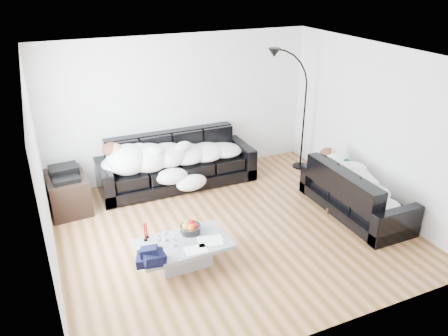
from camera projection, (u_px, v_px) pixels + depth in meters
name	position (u px, v px, depth m)	size (l,w,h in m)	color
ground	(232.00, 229.00, 6.65)	(5.00, 5.00, 0.00)	brown
wall_back	(181.00, 107.00, 7.97)	(5.00, 0.02, 2.60)	silver
wall_left	(42.00, 183.00, 5.19)	(0.02, 4.50, 2.60)	silver
wall_right	(374.00, 126.00, 7.01)	(0.02, 4.50, 2.60)	silver
ceiling	(233.00, 56.00, 5.55)	(5.00, 5.00, 0.00)	white
sofa_back	(177.00, 161.00, 7.84)	(2.78, 0.96, 0.91)	black
sofa_right	(356.00, 191.00, 6.93)	(1.95, 0.84, 0.79)	black
sleeper_back	(177.00, 152.00, 7.71)	(2.35, 0.81, 0.47)	white
sleeper_right	(358.00, 178.00, 6.84)	(1.67, 0.71, 0.41)	white
teal_cushion	(332.00, 159.00, 7.28)	(0.36, 0.30, 0.20)	#094332
coffee_table	(184.00, 253.00, 5.79)	(1.21, 0.71, 0.35)	#939699
fruit_bowl	(190.00, 227.00, 5.90)	(0.28, 0.28, 0.17)	white
wine_glass_a	(166.00, 235.00, 5.71)	(0.07, 0.07, 0.17)	white
wine_glass_b	(159.00, 241.00, 5.58)	(0.07, 0.07, 0.17)	white
wine_glass_c	(176.00, 241.00, 5.60)	(0.07, 0.07, 0.16)	white
candle_left	(145.00, 232.00, 5.70)	(0.05, 0.05, 0.26)	maroon
candle_right	(147.00, 230.00, 5.76)	(0.04, 0.04, 0.24)	maroon
newspaper_a	(210.00, 241.00, 5.73)	(0.33, 0.25, 0.01)	silver
newspaper_b	(196.00, 250.00, 5.56)	(0.29, 0.21, 0.01)	silver
navy_jacket	(151.00, 253.00, 5.22)	(0.34, 0.29, 0.17)	black
shoes	(336.00, 207.00, 7.16)	(0.45, 0.33, 0.10)	#472311
av_cabinet	(68.00, 193.00, 7.08)	(0.60, 0.87, 0.60)	black
stereo	(64.00, 172.00, 6.92)	(0.44, 0.34, 0.13)	black
floor_lamp	(304.00, 117.00, 8.28)	(0.76, 0.30, 2.08)	black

